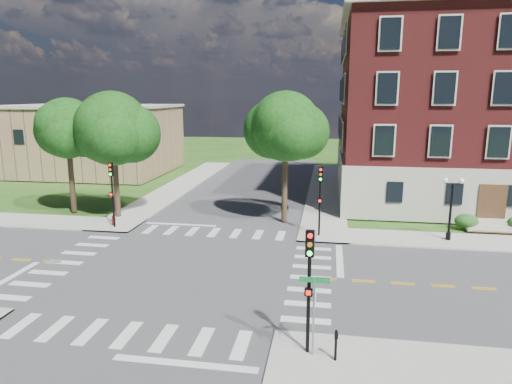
# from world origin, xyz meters

# --- Properties ---
(ground) EXTENTS (160.00, 160.00, 0.00)m
(ground) POSITION_xyz_m (0.00, 0.00, 0.00)
(ground) COLOR #264814
(ground) RESTS_ON ground
(road_ew) EXTENTS (90.00, 12.00, 0.01)m
(road_ew) POSITION_xyz_m (0.00, 0.00, 0.01)
(road_ew) COLOR #3D3D3F
(road_ew) RESTS_ON ground
(road_ns) EXTENTS (12.00, 90.00, 0.01)m
(road_ns) POSITION_xyz_m (0.00, 0.00, 0.01)
(road_ns) COLOR #3D3D3F
(road_ns) RESTS_ON ground
(sidewalk_ne) EXTENTS (34.00, 34.00, 0.12)m
(sidewalk_ne) POSITION_xyz_m (15.38, 15.38, 0.06)
(sidewalk_ne) COLOR #9E9B93
(sidewalk_ne) RESTS_ON ground
(sidewalk_nw) EXTENTS (34.00, 34.00, 0.12)m
(sidewalk_nw) POSITION_xyz_m (-15.38, 15.38, 0.06)
(sidewalk_nw) COLOR #9E9B93
(sidewalk_nw) RESTS_ON ground
(crosswalk_east) EXTENTS (2.20, 10.20, 0.02)m
(crosswalk_east) POSITION_xyz_m (7.20, 0.00, 0.00)
(crosswalk_east) COLOR silver
(crosswalk_east) RESTS_ON ground
(stop_bar_east) EXTENTS (0.40, 5.50, 0.00)m
(stop_bar_east) POSITION_xyz_m (8.80, 3.00, 0.00)
(stop_bar_east) COLOR silver
(stop_bar_east) RESTS_ON ground
(main_building) EXTENTS (30.60, 22.40, 16.50)m
(main_building) POSITION_xyz_m (24.00, 21.99, 8.34)
(main_building) COLOR #AEAB99
(main_building) RESTS_ON ground
(secondary_building) EXTENTS (20.40, 15.40, 8.30)m
(secondary_building) POSITION_xyz_m (-22.00, 30.00, 4.28)
(secondary_building) COLOR #978153
(secondary_building) RESTS_ON ground
(tree_b) EXTENTS (4.87, 4.87, 9.35)m
(tree_b) POSITION_xyz_m (-12.86, 10.69, 7.00)
(tree_b) COLOR #2F2217
(tree_b) RESTS_ON ground
(tree_c) EXTENTS (5.74, 5.74, 9.87)m
(tree_c) POSITION_xyz_m (-8.59, 9.93, 7.10)
(tree_c) COLOR #2F2217
(tree_c) RESTS_ON ground
(tree_d) EXTENTS (5.21, 5.21, 9.87)m
(tree_d) POSITION_xyz_m (4.70, 10.65, 7.35)
(tree_d) COLOR #2F2217
(tree_d) RESTS_ON ground
(traffic_signal_se) EXTENTS (0.34, 0.38, 4.80)m
(traffic_signal_se) POSITION_xyz_m (7.40, -7.44, 3.19)
(traffic_signal_se) COLOR black
(traffic_signal_se) RESTS_ON ground
(traffic_signal_ne) EXTENTS (0.35, 0.39, 4.80)m
(traffic_signal_ne) POSITION_xyz_m (7.45, 7.42, 3.19)
(traffic_signal_ne) COLOR black
(traffic_signal_ne) RESTS_ON ground
(traffic_signal_nw) EXTENTS (0.33, 0.37, 4.80)m
(traffic_signal_nw) POSITION_xyz_m (-7.49, 7.04, 3.19)
(traffic_signal_nw) COLOR black
(traffic_signal_nw) RESTS_ON ground
(twin_lamp_west) EXTENTS (1.36, 0.36, 4.23)m
(twin_lamp_west) POSITION_xyz_m (16.06, 7.79, 2.52)
(twin_lamp_west) COLOR black
(twin_lamp_west) RESTS_ON ground
(street_sign_pole) EXTENTS (1.10, 1.10, 3.10)m
(street_sign_pole) POSITION_xyz_m (7.61, -7.63, 2.31)
(street_sign_pole) COLOR gray
(street_sign_pole) RESTS_ON ground
(push_button_post) EXTENTS (0.14, 0.21, 1.20)m
(push_button_post) POSITION_xyz_m (8.45, -7.87, 0.80)
(push_button_post) COLOR black
(push_button_post) RESTS_ON ground
(fire_hydrant) EXTENTS (0.35, 0.35, 0.75)m
(fire_hydrant) POSITION_xyz_m (-7.82, 7.58, 0.46)
(fire_hydrant) COLOR maroon
(fire_hydrant) RESTS_ON ground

